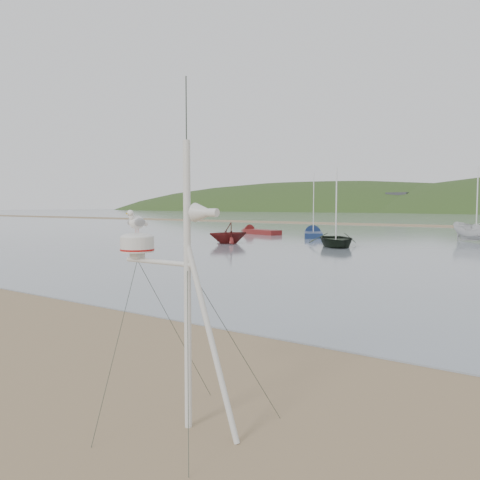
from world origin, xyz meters
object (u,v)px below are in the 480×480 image
Objects in this scene: dinghy_red_far at (253,231)px; sailboat_blue_near at (313,233)px; mast_rig at (182,345)px; boat_dark at (336,212)px; boat_white at (477,214)px; boat_red at (228,223)px.

sailboat_blue_near is at bearing 0.66° from dinghy_red_far.
dinghy_red_far is 7.09m from sailboat_blue_near.
dinghy_red_far is at bearing 123.37° from mast_rig.
boat_white is (7.41, 11.20, -0.25)m from boat_dark.
mast_rig reaches higher than boat_red.
boat_red is 12.62m from sailboat_blue_near.
boat_dark is 12.83m from sailboat_blue_near.
dinghy_red_far is at bearing -179.34° from sailboat_blue_near.
boat_dark is 17.81m from dinghy_red_far.
mast_rig is 31.53m from boat_dark.
mast_rig is 33.59m from boat_red.
sailboat_blue_near is (-18.91, 39.57, -0.88)m from mast_rig.
boat_white is 0.69× the size of sailboat_blue_near.
dinghy_red_far is 0.92× the size of sailboat_blue_near.
boat_red is at bearing -94.49° from sailboat_blue_near.
dinghy_red_far is (-14.43, 10.19, -2.29)m from boat_dark.
boat_white is at bearing 22.43° from boat_dark.
dinghy_red_far is (-26.00, 39.49, -0.89)m from mast_rig.
boat_white reaches higher than boat_red.
boat_white is at bearing 68.13° from boat_red.
boat_red is at bearing 161.79° from boat_white.
boat_white is 21.96m from dinghy_red_far.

